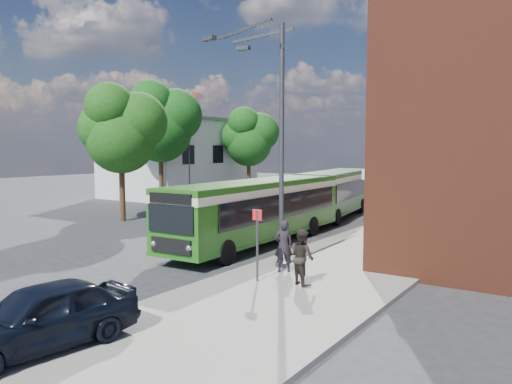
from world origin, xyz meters
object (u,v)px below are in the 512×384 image
Objects in this scene: bus_front at (259,206)px; bus_rear at (335,189)px; parked_car at (40,316)px; street_lamp at (273,141)px.

bus_front is 10.81m from bus_rear.
parked_car is at bearing -76.92° from bus_front.
bus_rear is at bearing 95.69° from bus_front.
bus_front is (-3.13, 3.78, -2.96)m from street_lamp.
bus_rear is 2.64× the size of parked_car.
street_lamp reaches higher than bus_rear.
bus_front reaches higher than parked_car.
bus_rear is at bearing 106.11° from street_lamp.
parked_car is (3.09, -13.30, -0.95)m from bus_front.
parked_car is at bearing -90.22° from street_lamp.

